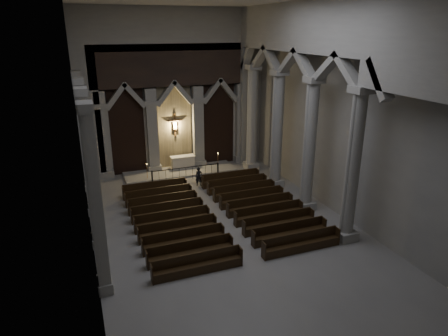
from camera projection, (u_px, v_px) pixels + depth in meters
name	position (u px, v px, depth m)	size (l,w,h in m)	color
room	(232.00, 94.00, 18.96)	(24.00, 24.10, 12.00)	gray
sanctuary_wall	(174.00, 84.00, 29.46)	(14.00, 0.77, 12.00)	#A3A098
right_arcade	(316.00, 80.00, 21.89)	(1.00, 24.00, 12.00)	#A3A098
left_pilasters	(88.00, 161.00, 21.01)	(0.60, 13.00, 8.03)	#A3A098
sanctuary_step	(180.00, 171.00, 30.80)	(8.50, 2.60, 0.15)	#A3A098
altar	(183.00, 162.00, 31.22)	(1.91, 0.76, 0.97)	beige
altar_rail	(186.00, 171.00, 29.13)	(5.07, 0.09, 1.00)	black
candle_stand_left	(147.00, 176.00, 29.10)	(0.22, 0.22, 1.27)	#B57D37
candle_stand_right	(218.00, 166.00, 30.93)	(0.26, 0.26, 1.51)	#B57D37
pews	(218.00, 214.00, 23.21)	(9.64, 10.00, 0.95)	black
worshipper	(199.00, 177.00, 28.01)	(0.49, 0.32, 1.35)	black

